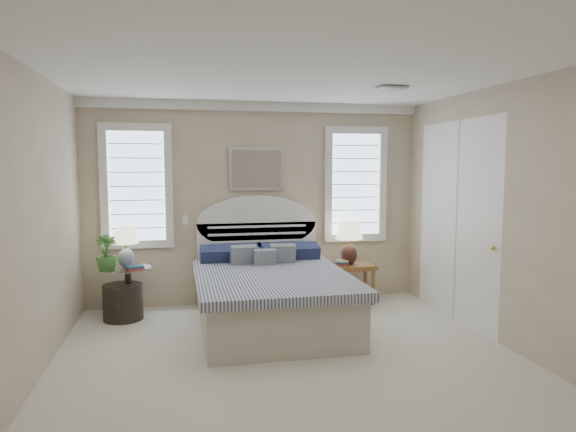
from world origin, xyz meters
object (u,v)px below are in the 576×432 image
(bed, at_px, (270,292))
(lamp_right, at_px, (349,237))
(lamp_left, at_px, (126,242))
(floor_pot, at_px, (123,302))
(side_table_left, at_px, (128,287))
(nightstand_right, at_px, (355,275))

(bed, relative_size, lamp_right, 3.77)
(lamp_left, xyz_separation_m, lamp_right, (2.88, 0.11, -0.04))
(floor_pot, distance_m, lamp_left, 0.73)
(bed, height_order, side_table_left, bed)
(bed, bearing_deg, lamp_left, 160.20)
(nightstand_right, xyz_separation_m, lamp_right, (-0.09, 0.02, 0.51))
(side_table_left, xyz_separation_m, nightstand_right, (2.95, 0.10, -0.00))
(nightstand_right, relative_size, lamp_right, 0.88)
(bed, bearing_deg, lamp_right, 30.27)
(lamp_left, bearing_deg, side_table_left, -25.60)
(nightstand_right, distance_m, floor_pot, 3.02)
(bed, height_order, lamp_left, bed)
(floor_pot, bearing_deg, bed, -17.67)
(side_table_left, height_order, floor_pot, side_table_left)
(nightstand_right, height_order, lamp_left, lamp_left)
(nightstand_right, height_order, lamp_right, lamp_right)
(lamp_left, relative_size, lamp_right, 0.85)
(floor_pot, relative_size, lamp_left, 0.92)
(side_table_left, distance_m, floor_pot, 0.19)
(floor_pot, bearing_deg, lamp_right, 3.17)
(bed, bearing_deg, floor_pot, 162.33)
(lamp_right, bearing_deg, floor_pot, -176.83)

